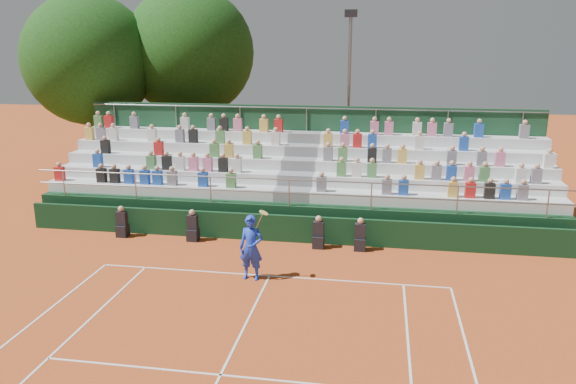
% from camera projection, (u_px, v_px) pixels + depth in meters
% --- Properties ---
extents(ground, '(90.00, 90.00, 0.00)m').
position_uv_depth(ground, '(270.00, 276.00, 17.51)').
color(ground, '#B54A1E').
rests_on(ground, ground).
extents(courtside_wall, '(20.00, 0.15, 1.00)m').
position_uv_depth(courtside_wall, '(287.00, 229.00, 20.43)').
color(courtside_wall, black).
rests_on(courtside_wall, ground).
extents(line_officials, '(9.26, 0.40, 1.19)m').
position_uv_depth(line_officials, '(246.00, 231.00, 20.23)').
color(line_officials, black).
rests_on(line_officials, ground).
extents(grandstand, '(20.00, 5.20, 4.40)m').
position_uv_depth(grandstand, '(300.00, 191.00, 23.37)').
color(grandstand, black).
rests_on(grandstand, ground).
extents(tennis_player, '(0.92, 0.53, 2.22)m').
position_uv_depth(tennis_player, '(251.00, 248.00, 17.05)').
color(tennis_player, blue).
rests_on(tennis_player, ground).
extents(tree_west, '(6.57, 6.57, 9.50)m').
position_uv_depth(tree_west, '(89.00, 60.00, 28.37)').
color(tree_west, '#332312').
rests_on(tree_west, ground).
extents(tree_east, '(6.86, 6.86, 9.99)m').
position_uv_depth(tree_east, '(189.00, 53.00, 29.90)').
color(tree_east, '#332312').
rests_on(tree_east, ground).
extents(floodlight_mast, '(0.60, 0.25, 8.58)m').
position_uv_depth(floodlight_mast, '(349.00, 87.00, 27.52)').
color(floodlight_mast, gray).
rests_on(floodlight_mast, ground).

